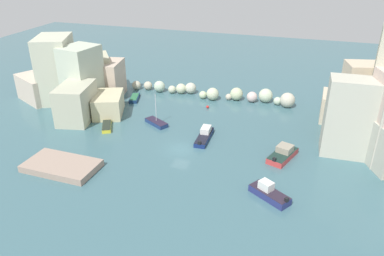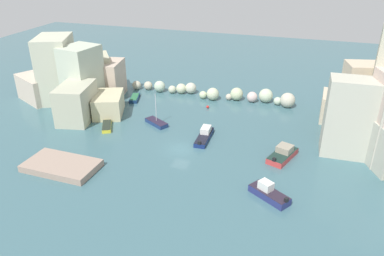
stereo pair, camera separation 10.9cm
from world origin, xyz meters
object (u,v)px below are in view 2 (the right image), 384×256
Objects in this scene: channel_buoy at (208,107)px; stone_dock at (62,166)px; moored_boat_4 at (135,98)px; moored_boat_5 at (269,193)px; moored_boat_0 at (156,122)px; moored_boat_3 at (205,135)px; moored_boat_1 at (107,126)px; moored_boat_2 at (283,154)px.

stone_dock is at bearing -116.59° from channel_buoy.
moored_boat_5 reaches higher than moored_boat_4.
moored_boat_0 is 25.32m from moored_boat_5.
moored_boat_5 is (14.37, -23.98, 0.39)m from channel_buoy.
moored_boat_5 is (11.56, -12.28, 0.10)m from moored_boat_3.
moored_boat_1 is at bearing 11.98° from moored_boat_5.
moored_boat_1 is 29.90m from moored_boat_5.
stone_dock is at bearing 98.77° from moored_boat_0.
moored_boat_0 reaches higher than moored_boat_5.
moored_boat_4 is (-1.23, 13.01, -0.01)m from moored_boat_1.
moored_boat_1 is at bearing 108.23° from moored_boat_2.
channel_buoy is 0.11× the size of moored_boat_4.
moored_boat_1 is at bearing 93.12° from moored_boat_3.
moored_boat_4 is at bearing -179.23° from channel_buoy.
moored_boat_2 is at bearing -119.01° from moored_boat_1.
moored_boat_5 reaches higher than moored_boat_2.
moored_boat_4 is (-17.57, 11.50, -0.25)m from moored_boat_3.
moored_boat_5 is (29.13, -23.78, 0.34)m from moored_boat_4.
moored_boat_0 is at bearing 67.99° from stone_dock.
moored_boat_0 is (-6.29, -9.34, 0.10)m from channel_buoy.
moored_boat_4 is 37.60m from moored_boat_5.
moored_boat_4 is at bearing 54.65° from moored_boat_3.
moored_boat_3 is 1.35× the size of moored_boat_4.
moored_boat_1 is (-13.52, -13.20, 0.05)m from channel_buoy.
moored_boat_4 is at bearing 93.72° from stone_dock.
moored_boat_4 is at bearing 84.98° from moored_boat_2.
moored_boat_1 is at bearing 92.00° from stone_dock.
moored_boat_4 is (-8.46, 9.15, -0.06)m from moored_boat_0.
channel_buoy is 14.76m from moored_boat_4.
moored_boat_2 reaches higher than moored_boat_3.
channel_buoy is 12.04m from moored_boat_3.
moored_boat_3 is at bearing -112.10° from moored_boat_1.
stone_dock is 25.97m from moored_boat_4.
moored_boat_5 is at bearing -163.96° from moored_boat_2.
moored_boat_1 reaches higher than channel_buoy.
channel_buoy is 18.90m from moored_boat_1.
moored_boat_0 reaches higher than stone_dock.
moored_boat_2 is (15.04, -14.03, 0.39)m from channel_buoy.
moored_boat_5 reaches higher than stone_dock.
moored_boat_2 is at bearing -102.92° from moored_boat_3.
stone_dock is 12.92m from moored_boat_1.
moored_boat_0 is 0.91× the size of moored_boat_2.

